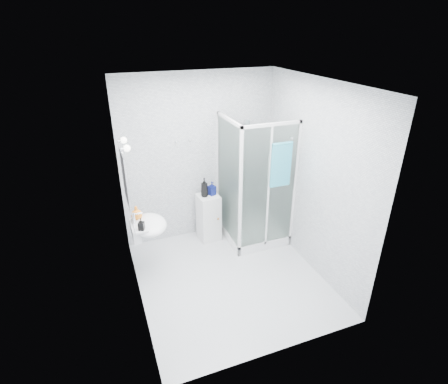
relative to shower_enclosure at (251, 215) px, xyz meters
name	(u,v)px	position (x,y,z in m)	size (l,w,h in m)	color
room	(230,193)	(-0.67, -0.77, 0.85)	(2.40, 2.60, 2.60)	silver
shower_enclosure	(251,215)	(0.00, 0.00, 0.00)	(0.90, 0.95, 2.00)	white
wall_basin	(147,226)	(-1.66, -0.32, 0.35)	(0.46, 0.56, 0.35)	white
mirror	(125,178)	(-1.85, -0.32, 1.05)	(0.02, 0.60, 0.70)	white
vanity_lights	(125,144)	(-1.80, -0.32, 1.47)	(0.10, 0.40, 0.08)	silver
wall_hooks	(183,141)	(-0.92, 0.49, 1.17)	(0.23, 0.06, 0.03)	silver
storage_cabinet	(209,217)	(-0.61, 0.29, -0.06)	(0.34, 0.36, 0.77)	silver
hand_towel	(281,164)	(0.23, -0.40, 0.98)	(0.30, 0.04, 0.64)	teal
shampoo_bottle_a	(204,187)	(-0.67, 0.29, 0.47)	(0.12, 0.12, 0.30)	black
shampoo_bottle_b	(212,188)	(-0.54, 0.30, 0.43)	(0.10, 0.10, 0.22)	navy
soap_dispenser_orange	(136,213)	(-1.76, -0.21, 0.51)	(0.15, 0.15, 0.19)	orange
soap_dispenser_black	(141,224)	(-1.75, -0.51, 0.49)	(0.07, 0.07, 0.16)	black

